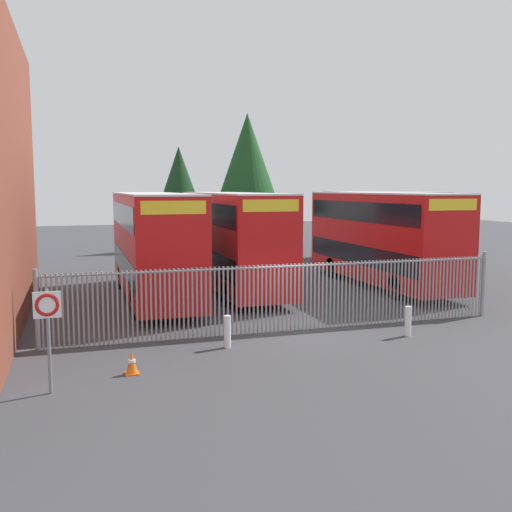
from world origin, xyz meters
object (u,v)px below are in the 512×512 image
(double_decker_bus_near_gate, at_px, (153,241))
(double_decker_bus_behind_fence_right, at_px, (232,237))
(double_decker_bus_far_back, at_px, (379,225))
(bollard_center_front, at_px, (408,321))
(traffic_cone_by_gate, at_px, (132,363))
(speed_limit_sign_post, at_px, (48,317))
(double_decker_bus_behind_fence_left, at_px, (381,235))
(bollard_near_left, at_px, (227,332))

(double_decker_bus_near_gate, bearing_deg, double_decker_bus_behind_fence_right, 16.04)
(double_decker_bus_near_gate, relative_size, double_decker_bus_far_back, 1.00)
(double_decker_bus_near_gate, xyz_separation_m, bollard_center_front, (6.80, -8.53, -1.95))
(double_decker_bus_behind_fence_right, xyz_separation_m, traffic_cone_by_gate, (-5.51, -10.82, -2.13))
(double_decker_bus_far_back, xyz_separation_m, traffic_cone_by_gate, (-15.96, -16.29, -2.13))
(double_decker_bus_near_gate, xyz_separation_m, double_decker_bus_behind_fence_right, (3.68, 1.06, 0.00))
(speed_limit_sign_post, bearing_deg, double_decker_bus_far_back, 43.88)
(double_decker_bus_near_gate, relative_size, speed_limit_sign_post, 4.50)
(double_decker_bus_far_back, distance_m, bollard_center_front, 16.86)
(traffic_cone_by_gate, distance_m, speed_limit_sign_post, 2.55)
(double_decker_bus_behind_fence_right, distance_m, bollard_center_front, 10.27)
(double_decker_bus_behind_fence_left, bearing_deg, traffic_cone_by_gate, -141.60)
(double_decker_bus_far_back, height_order, traffic_cone_by_gate, double_decker_bus_far_back)
(double_decker_bus_behind_fence_right, height_order, bollard_near_left, double_decker_bus_behind_fence_right)
(double_decker_bus_far_back, height_order, speed_limit_sign_post, double_decker_bus_far_back)
(double_decker_bus_far_back, relative_size, traffic_cone_by_gate, 18.32)
(double_decker_bus_behind_fence_right, bearing_deg, double_decker_bus_behind_fence_left, -7.17)
(bollard_center_front, relative_size, speed_limit_sign_post, 0.40)
(bollard_near_left, bearing_deg, double_decker_bus_near_gate, 97.47)
(bollard_near_left, xyz_separation_m, traffic_cone_by_gate, (-2.89, -1.64, -0.19))
(bollard_center_front, bearing_deg, double_decker_bus_behind_fence_right, 108.04)
(bollard_near_left, xyz_separation_m, speed_limit_sign_post, (-4.77, -2.51, 1.30))
(bollard_near_left, distance_m, speed_limit_sign_post, 5.55)
(double_decker_bus_behind_fence_left, relative_size, bollard_center_front, 11.38)
(double_decker_bus_near_gate, distance_m, bollard_center_front, 11.08)
(double_decker_bus_far_back, distance_m, speed_limit_sign_post, 24.77)
(bollard_near_left, height_order, speed_limit_sign_post, speed_limit_sign_post)
(double_decker_bus_behind_fence_left, height_order, traffic_cone_by_gate, double_decker_bus_behind_fence_left)
(double_decker_bus_behind_fence_right, xyz_separation_m, double_decker_bus_far_back, (10.46, 5.47, 0.00))
(double_decker_bus_behind_fence_right, distance_m, traffic_cone_by_gate, 12.33)
(double_decker_bus_far_back, relative_size, speed_limit_sign_post, 4.50)
(speed_limit_sign_post, bearing_deg, double_decker_bus_behind_fence_right, 57.70)
(double_decker_bus_behind_fence_right, height_order, speed_limit_sign_post, double_decker_bus_behind_fence_right)
(bollard_near_left, relative_size, traffic_cone_by_gate, 1.61)
(bollard_near_left, xyz_separation_m, bollard_center_front, (5.74, -0.41, 0.00))
(double_decker_bus_far_back, bearing_deg, speed_limit_sign_post, -136.12)
(double_decker_bus_behind_fence_left, height_order, speed_limit_sign_post, double_decker_bus_behind_fence_left)
(double_decker_bus_near_gate, distance_m, speed_limit_sign_post, 11.28)
(double_decker_bus_behind_fence_left, bearing_deg, bollard_center_front, -114.16)
(double_decker_bus_near_gate, height_order, double_decker_bus_far_back, same)
(double_decker_bus_far_back, bearing_deg, double_decker_bus_behind_fence_right, -152.39)
(double_decker_bus_near_gate, distance_m, double_decker_bus_behind_fence_left, 10.71)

